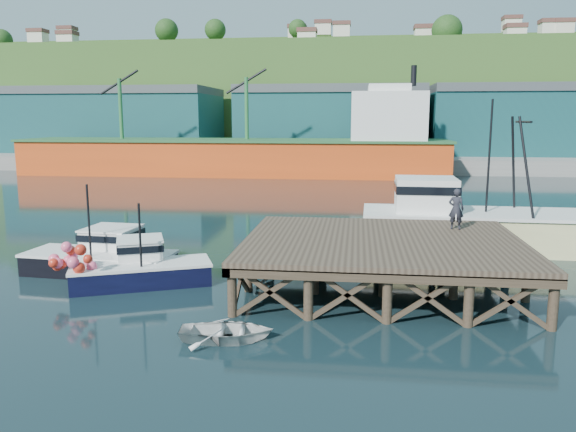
% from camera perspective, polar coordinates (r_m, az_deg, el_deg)
% --- Properties ---
extents(ground, '(300.00, 300.00, 0.00)m').
position_cam_1_polar(ground, '(25.80, -2.92, -6.60)').
color(ground, black).
rests_on(ground, ground).
extents(wharf, '(12.00, 10.00, 2.62)m').
position_cam_1_polar(wharf, '(24.79, 9.60, -2.78)').
color(wharf, brown).
rests_on(wharf, ground).
extents(far_quay, '(160.00, 40.00, 2.00)m').
position_cam_1_polar(far_quay, '(94.67, 4.44, 6.03)').
color(far_quay, gray).
rests_on(far_quay, ground).
extents(warehouse_left, '(32.00, 16.00, 9.00)m').
position_cam_1_polar(warehouse_left, '(97.63, -16.92, 8.99)').
color(warehouse_left, '#174C4B').
rests_on(warehouse_left, far_quay).
extents(warehouse_mid, '(28.00, 16.00, 9.00)m').
position_cam_1_polar(warehouse_mid, '(89.47, 4.33, 9.34)').
color(warehouse_mid, '#174C4B').
rests_on(warehouse_mid, far_quay).
extents(warehouse_right, '(30.00, 16.00, 9.00)m').
position_cam_1_polar(warehouse_right, '(92.98, 23.35, 8.59)').
color(warehouse_right, '#174C4B').
rests_on(warehouse_right, far_quay).
extents(cargo_ship, '(55.50, 10.00, 13.75)m').
position_cam_1_polar(cargo_ship, '(73.59, -3.00, 6.75)').
color(cargo_ship, '#EA4B16').
rests_on(cargo_ship, ground).
extents(hillside, '(220.00, 50.00, 22.00)m').
position_cam_1_polar(hillside, '(124.49, 5.16, 11.54)').
color(hillside, '#2D511E').
rests_on(hillside, ground).
extents(boat_navy, '(6.41, 4.49, 3.78)m').
position_cam_1_polar(boat_navy, '(26.03, -14.68, -5.04)').
color(boat_navy, black).
rests_on(boat_navy, ground).
extents(boat_black, '(7.26, 6.08, 4.37)m').
position_cam_1_polar(boat_black, '(28.47, -18.32, -3.85)').
color(boat_black, black).
rests_on(boat_black, ground).
extents(trawler, '(12.59, 4.75, 8.36)m').
position_cam_1_polar(trawler, '(33.30, 18.00, -0.28)').
color(trawler, '#EAE597').
rests_on(trawler, ground).
extents(dinghy, '(3.35, 2.57, 0.64)m').
position_cam_1_polar(dinghy, '(19.19, -6.26, -11.55)').
color(dinghy, silver).
rests_on(dinghy, ground).
extents(dockworker, '(0.79, 0.60, 1.94)m').
position_cam_1_polar(dockworker, '(27.64, 16.71, 0.68)').
color(dockworker, '#212129').
rests_on(dockworker, wharf).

